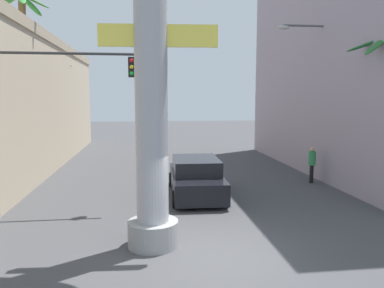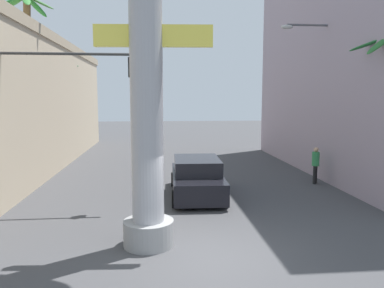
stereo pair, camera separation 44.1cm
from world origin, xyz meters
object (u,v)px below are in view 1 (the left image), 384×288
object	(u,v)px
traffic_light_mast	(41,96)
palm_tree_mid_right	(315,98)
street_lamp	(323,86)
car_lead	(196,178)
palm_tree_far_left	(57,99)
pedestrian_mid_right	(312,162)
neon_sign_pole	(151,60)
palm_tree_mid_left	(22,69)

from	to	relation	value
traffic_light_mast	palm_tree_mid_right	bearing A→B (deg)	26.15
traffic_light_mast	palm_tree_mid_right	world-z (taller)	palm_tree_mid_right
street_lamp	car_lead	xyz separation A→B (m)	(-6.50, -2.34, -3.83)
street_lamp	palm_tree_mid_right	world-z (taller)	street_lamp
palm_tree_far_left	pedestrian_mid_right	xyz separation A→B (m)	(13.73, -10.13, -2.95)
car_lead	palm_tree_mid_right	bearing A→B (deg)	34.24
neon_sign_pole	palm_tree_mid_left	distance (m)	10.17
neon_sign_pole	palm_tree_mid_left	xyz separation A→B (m)	(-5.73, 8.40, 0.34)
street_lamp	palm_tree_mid_right	distance (m)	2.95
street_lamp	palm_tree_mid_right	xyz separation A→B (m)	(0.96, 2.73, -0.55)
car_lead	palm_tree_far_left	xyz separation A→B (m)	(-7.96, 11.75, 3.22)
car_lead	palm_tree_mid_left	bearing A→B (deg)	156.59
street_lamp	palm_tree_mid_left	size ratio (longest dim) A/B	0.86
street_lamp	car_lead	distance (m)	7.90
palm_tree_mid_left	palm_tree_far_left	bearing A→B (deg)	92.40
street_lamp	palm_tree_mid_right	size ratio (longest dim) A/B	1.15
car_lead	palm_tree_far_left	world-z (taller)	palm_tree_far_left
neon_sign_pole	car_lead	distance (m)	6.90
street_lamp	palm_tree_mid_left	bearing A→B (deg)	176.14
traffic_light_mast	palm_tree_far_left	size ratio (longest dim) A/B	0.92
palm_tree_far_left	palm_tree_mid_right	bearing A→B (deg)	-23.40
neon_sign_pole	palm_tree_far_left	bearing A→B (deg)	109.86
palm_tree_mid_left	palm_tree_far_left	size ratio (longest dim) A/B	1.32
street_lamp	pedestrian_mid_right	world-z (taller)	street_lamp
car_lead	pedestrian_mid_right	xyz separation A→B (m)	(5.77, 1.61, 0.27)
traffic_light_mast	palm_tree_mid_left	bearing A→B (deg)	113.06
traffic_light_mast	palm_tree_mid_left	distance (m)	5.20
traffic_light_mast	palm_tree_mid_right	size ratio (longest dim) A/B	0.92
car_lead	pedestrian_mid_right	size ratio (longest dim) A/B	2.77
palm_tree_mid_left	traffic_light_mast	bearing A→B (deg)	-66.94
palm_tree_far_left	palm_tree_mid_right	size ratio (longest dim) A/B	1.00
car_lead	pedestrian_mid_right	bearing A→B (deg)	15.62
street_lamp	palm_tree_far_left	distance (m)	17.26
traffic_light_mast	palm_tree_mid_right	distance (m)	14.58
palm_tree_mid_right	pedestrian_mid_right	size ratio (longest dim) A/B	3.82
neon_sign_pole	palm_tree_far_left	world-z (taller)	neon_sign_pole
neon_sign_pole	pedestrian_mid_right	bearing A→B (deg)	41.30
pedestrian_mid_right	traffic_light_mast	bearing A→B (deg)	-165.43
neon_sign_pole	palm_tree_mid_right	bearing A→B (deg)	47.49
palm_tree_mid_right	neon_sign_pole	bearing A→B (deg)	-132.51
neon_sign_pole	traffic_light_mast	bearing A→B (deg)	135.00
pedestrian_mid_right	street_lamp	bearing A→B (deg)	44.95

